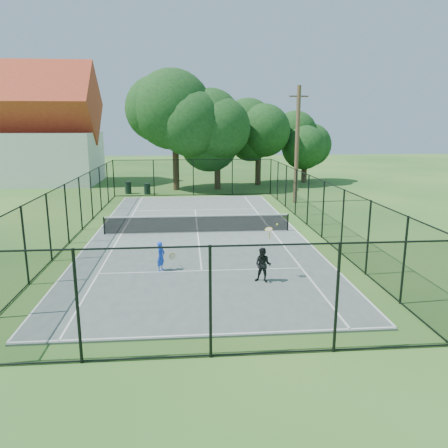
{
  "coord_description": "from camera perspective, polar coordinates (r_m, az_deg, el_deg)",
  "views": [
    {
      "loc": [
        -0.52,
        -23.18,
        5.88
      ],
      "look_at": [
        1.19,
        -3.0,
        1.2
      ],
      "focal_mm": 35.0,
      "sensor_mm": 36.0,
      "label": 1
    }
  ],
  "objects": [
    {
      "name": "fence",
      "position": [
        23.59,
        -3.51,
        2.29
      ],
      "size": [
        13.1,
        26.1,
        3.0
      ],
      "color": "black",
      "rests_on": "ground"
    },
    {
      "name": "utility_pole",
      "position": [
        33.23,
        9.52,
        10.18
      ],
      "size": [
        1.4,
        0.3,
        8.56
      ],
      "color": "#4C3823",
      "rests_on": "ground"
    },
    {
      "name": "player_black",
      "position": [
        16.41,
        5.13,
        -5.34
      ],
      "size": [
        1.01,
        0.85,
        2.16
      ],
      "color": "black",
      "rests_on": "tennis_court"
    },
    {
      "name": "tennis_net",
      "position": [
        23.78,
        -3.48,
        0.11
      ],
      "size": [
        10.08,
        0.08,
        0.95
      ],
      "color": "black",
      "rests_on": "tennis_court"
    },
    {
      "name": "player_blue",
      "position": [
        17.78,
        -8.23,
        -4.17
      ],
      "size": [
        0.81,
        0.53,
        1.22
      ],
      "color": "blue",
      "rests_on": "tennis_court"
    },
    {
      "name": "tree_near_left",
      "position": [
        39.5,
        -6.43,
        12.57
      ],
      "size": [
        7.02,
        7.02,
        9.15
      ],
      "color": "#332114",
      "rests_on": "ground"
    },
    {
      "name": "ground",
      "position": [
        23.92,
        -3.46,
        -1.24
      ],
      "size": [
        120.0,
        120.0,
        0.0
      ],
      "primitive_type": "plane",
      "color": "#235C1F"
    },
    {
      "name": "trash_bin_left",
      "position": [
        38.28,
        -12.41,
        4.66
      ],
      "size": [
        0.58,
        0.58,
        1.03
      ],
      "color": "black",
      "rests_on": "ground"
    },
    {
      "name": "building",
      "position": [
        48.1,
        -25.36,
        10.66
      ],
      "size": [
        15.3,
        8.15,
        11.87
      ],
      "color": "silver",
      "rests_on": "ground"
    },
    {
      "name": "tree_near_mid",
      "position": [
        39.73,
        -0.88,
        11.45
      ],
      "size": [
        5.96,
        5.96,
        7.79
      ],
      "color": "#332114",
      "rests_on": "ground"
    },
    {
      "name": "tree_near_right",
      "position": [
        42.86,
        4.55,
        11.44
      ],
      "size": [
        5.41,
        5.41,
        7.46
      ],
      "color": "#332114",
      "rests_on": "ground"
    },
    {
      "name": "tree_far_right",
      "position": [
        45.24,
        10.56,
        10.21
      ],
      "size": [
        4.69,
        4.69,
        6.2
      ],
      "color": "#332114",
      "rests_on": "ground"
    },
    {
      "name": "trash_bin_right",
      "position": [
        37.67,
        -10.0,
        4.56
      ],
      "size": [
        0.58,
        0.58,
        0.93
      ],
      "color": "black",
      "rests_on": "ground"
    },
    {
      "name": "tennis_court",
      "position": [
        23.91,
        -3.46,
        -1.17
      ],
      "size": [
        11.0,
        24.0,
        0.06
      ],
      "primitive_type": "cube",
      "color": "#51605A",
      "rests_on": "ground"
    }
  ]
}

